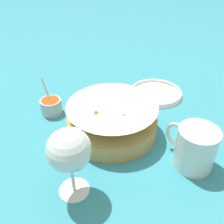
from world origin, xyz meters
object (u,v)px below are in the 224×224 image
Objects in this scene: food_basket at (112,120)px; beer_mug at (195,149)px; side_plate at (156,92)px; sauce_cup at (51,106)px; wine_glass at (69,152)px.

food_basket is 1.83× the size of beer_mug.
food_basket reaches higher than side_plate.
beer_mug reaches higher than food_basket.
sauce_cup is at bearing 69.02° from side_plate.
beer_mug is at bearing -113.20° from wine_glass.
sauce_cup reaches higher than beer_mug.
wine_glass reaches higher than beer_mug.
sauce_cup is at bearing 21.80° from beer_mug.
wine_glass is at bearing 161.04° from sauce_cup.
side_plate is at bearing -75.89° from food_basket.
side_plate is (-0.12, -0.32, -0.02)m from sauce_cup.
food_basket is 2.31× the size of sauce_cup.
sauce_cup is 0.34m from side_plate.
wine_glass is (-0.10, 0.18, 0.07)m from food_basket.
wine_glass is at bearing 118.47° from food_basket.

